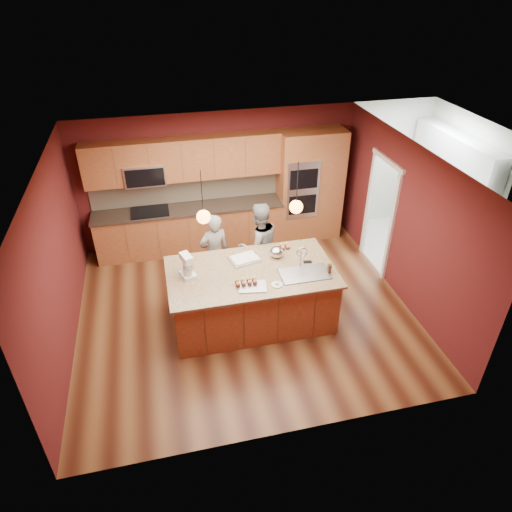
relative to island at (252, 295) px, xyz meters
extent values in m
plane|color=#462012|center=(-0.08, 0.26, -0.49)|extent=(5.50, 5.50, 0.00)
plane|color=silver|center=(-0.08, 0.26, 2.21)|extent=(5.50, 5.50, 0.00)
plane|color=#551919|center=(-0.08, 2.76, 0.86)|extent=(5.50, 0.00, 5.50)
plane|color=#551919|center=(-0.08, -2.24, 0.86)|extent=(5.50, 0.00, 5.50)
plane|color=#551919|center=(-2.83, 0.26, 0.86)|extent=(0.00, 5.00, 5.00)
plane|color=#551919|center=(2.67, 0.26, 0.86)|extent=(0.00, 5.00, 5.00)
cube|color=brown|center=(-0.73, 2.46, -0.04)|extent=(3.70, 0.60, 0.90)
cube|color=#2C2319|center=(-0.73, 2.45, 0.42)|extent=(3.74, 0.64, 0.04)
cube|color=beige|center=(-0.73, 2.74, 0.73)|extent=(3.70, 0.03, 0.56)
cube|color=brown|center=(-0.73, 2.58, 1.41)|extent=(3.70, 0.36, 0.80)
cube|color=black|center=(-1.48, 2.44, 0.45)|extent=(0.72, 0.52, 0.03)
cube|color=silver|center=(-1.48, 2.56, 1.19)|extent=(0.76, 0.40, 0.40)
cube|color=brown|center=(1.52, 2.46, 0.66)|extent=(0.80, 0.60, 2.30)
cube|color=silver|center=(1.52, 2.16, 0.71)|extent=(0.66, 0.04, 1.20)
cube|color=brown|center=(2.17, 2.46, 0.66)|extent=(0.50, 0.60, 2.30)
plane|color=beige|center=(3.57, 1.46, -0.49)|extent=(2.60, 2.60, 0.00)
plane|color=beige|center=(4.47, 1.46, 0.86)|extent=(0.00, 2.70, 2.70)
cube|color=silver|center=(4.27, 1.46, 1.46)|extent=(0.35, 2.40, 0.75)
cylinder|color=black|center=(-0.70, 0.00, 1.86)|extent=(0.01, 0.01, 0.70)
sphere|color=orange|center=(-0.70, 0.00, 1.51)|extent=(0.20, 0.20, 0.20)
cylinder|color=black|center=(0.67, 0.00, 1.86)|extent=(0.01, 0.01, 0.70)
sphere|color=orange|center=(0.67, 0.00, 1.51)|extent=(0.20, 0.20, 0.20)
cube|color=brown|center=(-0.02, 0.00, -0.03)|extent=(2.52, 1.36, 0.92)
cube|color=tan|center=(-0.02, 0.00, 0.45)|extent=(2.62, 1.46, 0.04)
cube|color=silver|center=(0.77, -0.26, 0.39)|extent=(0.75, 0.44, 0.18)
imported|color=black|center=(-0.45, 0.99, 0.25)|extent=(0.61, 0.48, 1.49)
imported|color=slate|center=(0.34, 0.99, 0.31)|extent=(0.90, 0.77, 1.60)
cube|color=white|center=(-0.99, 0.08, 0.50)|extent=(0.27, 0.31, 0.06)
cube|color=white|center=(-0.99, 0.19, 0.66)|extent=(0.12, 0.11, 0.26)
cube|color=white|center=(-0.99, 0.10, 0.80)|extent=(0.20, 0.28, 0.10)
cylinder|color=silver|center=(-0.99, 0.05, 0.57)|extent=(0.15, 0.15, 0.14)
cube|color=silver|center=(-0.05, 0.34, 0.49)|extent=(0.56, 0.46, 0.03)
cube|color=white|center=(-0.05, 0.34, 0.51)|extent=(0.48, 0.39, 0.03)
cube|color=silver|center=(-0.09, -0.41, 0.48)|extent=(0.45, 0.36, 0.02)
ellipsoid|color=silver|center=(0.47, 0.30, 0.56)|extent=(0.23, 0.23, 0.19)
cylinder|color=silver|center=(0.28, -0.44, 0.48)|extent=(0.17, 0.17, 0.01)
cylinder|color=#3D2515|center=(1.15, -0.31, 0.54)|extent=(0.07, 0.07, 0.14)
cube|color=black|center=(0.92, 0.04, 0.48)|extent=(0.14, 0.09, 0.01)
cube|color=white|center=(4.15, 1.09, 0.01)|extent=(0.65, 0.67, 1.00)
cube|color=white|center=(4.13, 1.76, 0.01)|extent=(0.72, 0.73, 1.00)
camera|label=1|loc=(-1.27, -5.69, 4.54)|focal=32.00mm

